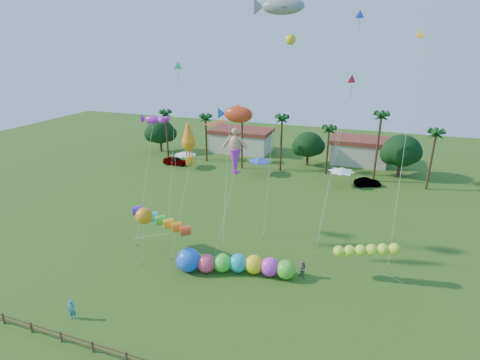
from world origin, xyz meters
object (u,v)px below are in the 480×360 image
(spectator_b, at_px, (302,269))
(caterpillar_inflatable, at_px, (231,264))
(car_b, at_px, (368,182))
(car_a, at_px, (175,161))
(blue_ball, at_px, (184,262))
(spectator_a, at_px, (72,310))

(spectator_b, bearing_deg, caterpillar_inflatable, -134.78)
(caterpillar_inflatable, bearing_deg, car_b, 55.30)
(car_a, distance_m, blue_ball, 35.55)
(blue_ball, bearing_deg, spectator_a, -119.02)
(car_a, relative_size, caterpillar_inflatable, 0.38)
(caterpillar_inflatable, height_order, blue_ball, caterpillar_inflatable)
(car_b, height_order, blue_ball, blue_ball)
(car_b, bearing_deg, caterpillar_inflatable, 136.49)
(car_b, xyz_separation_m, blue_ball, (-16.81, -31.01, 0.21))
(blue_ball, bearing_deg, caterpillar_inflatable, 12.42)
(car_a, height_order, spectator_a, spectator_a)
(spectator_a, bearing_deg, car_b, 44.52)
(spectator_b, bearing_deg, car_b, 112.09)
(spectator_b, relative_size, caterpillar_inflatable, 0.15)
(spectator_a, bearing_deg, car_a, 90.47)
(caterpillar_inflatable, bearing_deg, car_a, 114.80)
(spectator_a, distance_m, spectator_b, 21.03)
(spectator_b, distance_m, blue_ball, 11.92)
(car_a, xyz_separation_m, spectator_b, (29.65, -28.03, 0.13))
(car_b, bearing_deg, car_a, 69.09)
(spectator_b, xyz_separation_m, blue_ball, (-11.63, -2.61, -0.02))
(car_a, bearing_deg, spectator_b, -134.74)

